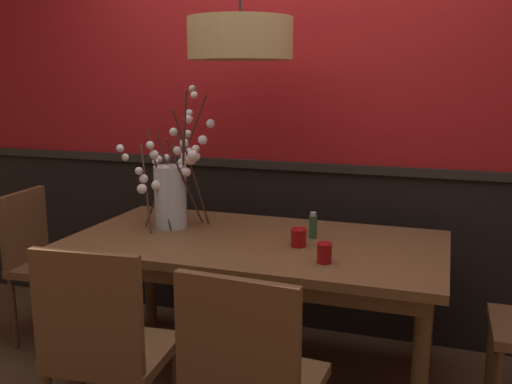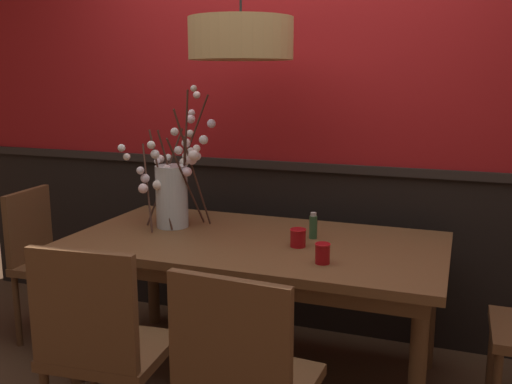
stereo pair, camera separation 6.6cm
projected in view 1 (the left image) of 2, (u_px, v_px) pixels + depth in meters
ground_plane at (256, 374)px, 2.98m from camera, size 24.00×24.00×0.00m
back_wall at (294, 104)px, 3.35m from camera, size 4.60×0.14×2.76m
dining_table at (256, 255)px, 2.85m from camera, size 1.84×0.95×0.73m
chair_near_side_right at (249, 374)px, 1.97m from camera, size 0.48×0.41×0.90m
chair_head_west_end at (46, 258)px, 3.30m from camera, size 0.47×0.44×0.88m
chair_far_side_right at (337, 234)px, 3.64m from camera, size 0.44×0.41×0.96m
chair_far_side_left at (260, 233)px, 3.76m from camera, size 0.40×0.40×0.92m
chair_near_side_left at (104, 344)px, 2.17m from camera, size 0.48×0.44×0.93m
vase_with_blossoms at (172, 190)px, 3.03m from camera, size 0.47×0.57×0.75m
candle_holder_nearer_center at (299, 237)px, 2.70m from camera, size 0.08×0.08×0.09m
candle_holder_nearer_edge at (324, 253)px, 2.46m from camera, size 0.07×0.07×0.09m
condiment_bottle at (313, 226)px, 2.84m from camera, size 0.04×0.04×0.13m
pendant_lamp at (240, 39)px, 2.76m from camera, size 0.51×0.51×1.15m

